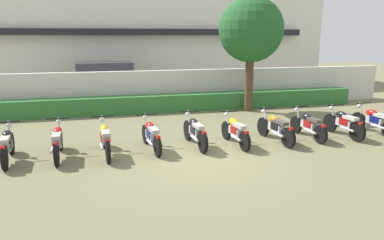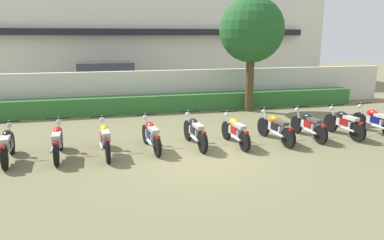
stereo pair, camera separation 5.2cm
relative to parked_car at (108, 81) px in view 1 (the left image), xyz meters
The scene contains 16 objects.
ground 9.76m from the parked_car, 76.48° to the right, with size 60.00×60.00×0.00m, color olive.
building 6.69m from the parked_car, 68.83° to the left, with size 23.07×6.50×6.43m.
compound_wall 3.67m from the parked_car, 51.67° to the right, with size 21.92×0.30×1.68m, color silver.
hedge_row 4.27m from the parked_car, 57.55° to the right, with size 17.53×0.70×0.72m, color #337033.
parked_car is the anchor object (origin of this frame).
tree_near_inspector 7.61m from the parked_car, 36.83° to the right, with size 2.66×2.66×4.72m.
motorcycle_in_row_1 9.15m from the parked_car, 106.79° to the right, with size 0.60×1.85×0.96m.
motorcycle_in_row_2 8.85m from the parked_car, 99.31° to the right, with size 0.60×1.94×0.97m.
motorcycle_in_row_3 8.80m from the parked_car, 91.50° to the right, with size 0.60×1.96×0.97m.
motorcycle_in_row_4 8.72m from the parked_car, 83.22° to the right, with size 0.60×1.85×0.94m.
motorcycle_in_row_5 8.94m from the parked_car, 75.06° to the right, with size 0.60×1.91×0.97m.
motorcycle_in_row_6 9.47m from the parked_car, 68.44° to the right, with size 0.60×1.80×0.94m.
motorcycle_in_row_7 9.99m from the parked_car, 61.40° to the right, with size 0.60×1.94×0.96m.
motorcycle_in_row_8 10.52m from the parked_car, 55.54° to the right, with size 0.60×1.83×0.94m.
motorcycle_in_row_9 11.33m from the parked_car, 50.81° to the right, with size 0.60×1.82×0.96m.
motorcycle_in_row_10 12.07m from the parked_car, 46.19° to the right, with size 0.60×1.89×0.95m.
Camera 1 is at (-2.42, -8.65, 3.11)m, focal length 32.83 mm.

